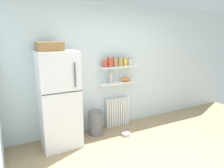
# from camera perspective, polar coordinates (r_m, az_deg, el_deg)

# --- Properties ---
(ground_plane) EXTENTS (7.04, 7.04, 0.00)m
(ground_plane) POSITION_cam_1_polar(r_m,az_deg,el_deg) (3.70, 11.60, -19.29)
(ground_plane) COLOR #9E8460
(back_wall) EXTENTS (7.04, 0.10, 2.60)m
(back_wall) POSITION_cam_1_polar(r_m,az_deg,el_deg) (4.48, -0.15, 4.59)
(back_wall) COLOR silver
(back_wall) RESTS_ON ground_plane
(refrigerator) EXTENTS (0.67, 0.67, 1.87)m
(refrigerator) POSITION_cam_1_polar(r_m,az_deg,el_deg) (3.80, -14.50, -3.69)
(refrigerator) COLOR silver
(refrigerator) RESTS_ON ground_plane
(radiator) EXTENTS (0.54, 0.12, 0.63)m
(radiator) POSITION_cam_1_polar(r_m,az_deg,el_deg) (4.65, 1.39, -7.66)
(radiator) COLOR white
(radiator) RESTS_ON ground_plane
(wall_shelf_lower) EXTENTS (0.85, 0.22, 0.02)m
(wall_shelf_lower) POSITION_cam_1_polar(r_m,az_deg,el_deg) (4.43, 1.63, 0.35)
(wall_shelf_lower) COLOR white
(wall_shelf_upper) EXTENTS (0.85, 0.22, 0.02)m
(wall_shelf_upper) POSITION_cam_1_polar(r_m,az_deg,el_deg) (4.37, 1.66, 4.77)
(wall_shelf_upper) COLOR white
(storage_jar_0) EXTENTS (0.08, 0.08, 0.18)m
(storage_jar_0) POSITION_cam_1_polar(r_m,az_deg,el_deg) (4.22, -1.85, 5.87)
(storage_jar_0) COLOR #C64C38
(storage_jar_0) RESTS_ON wall_shelf_upper
(storage_jar_1) EXTENTS (0.12, 0.12, 0.21)m
(storage_jar_1) POSITION_cam_1_polar(r_m,az_deg,el_deg) (4.27, -0.42, 6.16)
(storage_jar_1) COLOR #C64C38
(storage_jar_1) RESTS_ON wall_shelf_upper
(storage_jar_2) EXTENTS (0.09, 0.09, 0.18)m
(storage_jar_2) POSITION_cam_1_polar(r_m,az_deg,el_deg) (4.32, 0.98, 6.06)
(storage_jar_2) COLOR tan
(storage_jar_2) RESTS_ON wall_shelf_upper
(storage_jar_3) EXTENTS (0.11, 0.11, 0.20)m
(storage_jar_3) POSITION_cam_1_polar(r_m,az_deg,el_deg) (4.38, 2.35, 6.25)
(storage_jar_3) COLOR tan
(storage_jar_3) RESTS_ON wall_shelf_upper
(storage_jar_4) EXTENTS (0.10, 0.10, 0.17)m
(storage_jar_4) POSITION_cam_1_polar(r_m,az_deg,el_deg) (4.44, 3.67, 6.13)
(storage_jar_4) COLOR yellow
(storage_jar_4) RESTS_ON wall_shelf_upper
(storage_jar_5) EXTENTS (0.08, 0.08, 0.17)m
(storage_jar_5) POSITION_cam_1_polar(r_m,az_deg,el_deg) (4.50, 4.96, 6.21)
(storage_jar_5) COLOR beige
(storage_jar_5) RESTS_ON wall_shelf_upper
(vase) EXTENTS (0.08, 0.08, 0.23)m
(vase) POSITION_cam_1_polar(r_m,az_deg,el_deg) (4.33, -0.30, 1.76)
(vase) COLOR #B2ADA8
(vase) RESTS_ON wall_shelf_lower
(shelf_bowl) EXTENTS (0.19, 0.19, 0.09)m
(shelf_bowl) POSITION_cam_1_polar(r_m,az_deg,el_deg) (4.52, 3.82, 1.30)
(shelf_bowl) COLOR orange
(shelf_bowl) RESTS_ON wall_shelf_lower
(trash_bin) EXTENTS (0.29, 0.29, 0.49)m
(trash_bin) POSITION_cam_1_polar(r_m,az_deg,el_deg) (4.29, -4.50, -10.53)
(trash_bin) COLOR slate
(trash_bin) RESTS_ON ground_plane
(pet_food_bowl) EXTENTS (0.18, 0.18, 0.05)m
(pet_food_bowl) POSITION_cam_1_polar(r_m,az_deg,el_deg) (4.33, 3.88, -13.52)
(pet_food_bowl) COLOR #B7B7BC
(pet_food_bowl) RESTS_ON ground_plane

